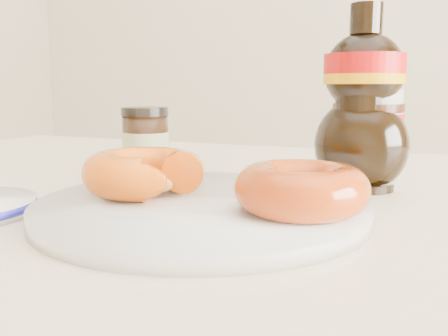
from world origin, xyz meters
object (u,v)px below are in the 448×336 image
at_px(donut_bitten, 144,172).
at_px(syrup_bottle, 363,99).
at_px(dark_jar, 146,146).
at_px(dining_table, 254,281).
at_px(donut_whole, 301,189).
at_px(plate, 201,207).
at_px(nutella_jar, 367,135).

relative_size(donut_bitten, syrup_bottle, 0.56).
bearing_deg(dark_jar, syrup_bottle, 14.31).
xyz_separation_m(dining_table, donut_whole, (0.07, -0.08, 0.12)).
height_order(plate, nutella_jar, nutella_jar).
relative_size(plate, nutella_jar, 2.64).
xyz_separation_m(plate, syrup_bottle, (0.11, 0.18, 0.09)).
height_order(plate, donut_whole, donut_whole).
bearing_deg(plate, dining_table, 72.40).
bearing_deg(dining_table, nutella_jar, 52.83).
distance_m(dining_table, plate, 0.12).
relative_size(dining_table, plate, 4.87).
bearing_deg(dark_jar, donut_bitten, -58.66).
relative_size(dining_table, dark_jar, 15.89).
height_order(donut_whole, nutella_jar, nutella_jar).
height_order(donut_bitten, nutella_jar, nutella_jar).
xyz_separation_m(donut_bitten, nutella_jar, (0.17, 0.19, 0.03)).
height_order(dining_table, donut_whole, donut_whole).
bearing_deg(nutella_jar, dark_jar, -163.27).
bearing_deg(donut_whole, dining_table, 130.04).
bearing_deg(syrup_bottle, dark_jar, -165.69).
height_order(nutella_jar, dark_jar, nutella_jar).
distance_m(donut_bitten, nutella_jar, 0.26).
bearing_deg(dark_jar, dining_table, -16.46).
relative_size(syrup_bottle, dark_jar, 2.25).
height_order(donut_whole, dark_jar, dark_jar).
relative_size(donut_whole, dark_jar, 1.20).
distance_m(plate, donut_bitten, 0.07).
xyz_separation_m(donut_whole, nutella_jar, (0.02, 0.20, 0.03)).
height_order(donut_bitten, dark_jar, dark_jar).
bearing_deg(plate, donut_bitten, 174.89).
distance_m(donut_whole, dark_jar, 0.25).
height_order(plate, dark_jar, dark_jar).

